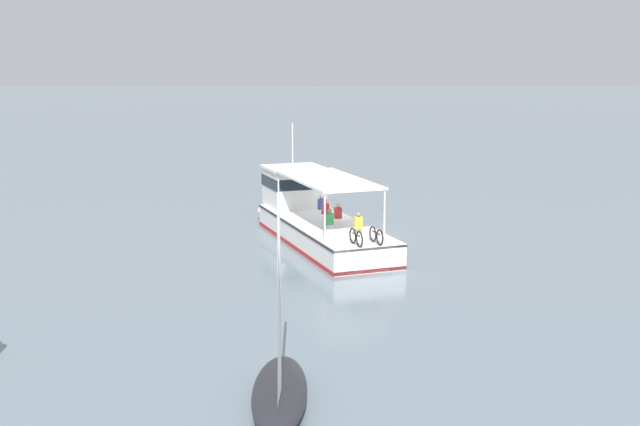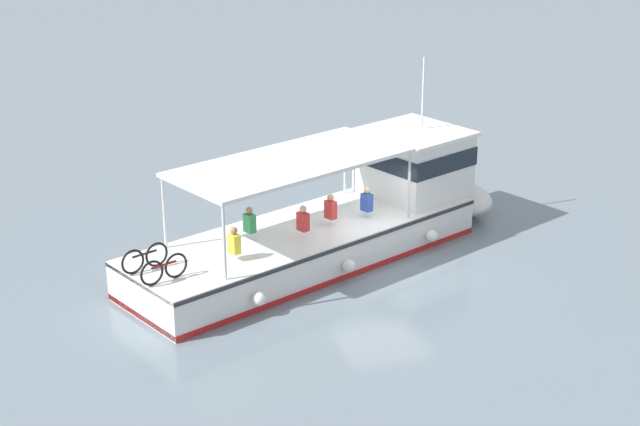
% 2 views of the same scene
% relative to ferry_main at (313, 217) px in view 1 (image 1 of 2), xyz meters
% --- Properties ---
extents(ground_plane, '(400.00, 400.00, 0.00)m').
position_rel_ferry_main_xyz_m(ground_plane, '(-1.44, -0.61, -1.02)').
color(ground_plane, slate).
extents(ferry_main, '(7.80, 12.91, 5.32)m').
position_rel_ferry_main_xyz_m(ferry_main, '(0.00, 0.00, 0.00)').
color(ferry_main, white).
rests_on(ferry_main, ground).
extents(sailboat_outer_anchorage, '(1.66, 4.87, 5.40)m').
position_rel_ferry_main_xyz_m(sailboat_outer_anchorage, '(-0.26, 19.09, -0.48)').
color(sailboat_outer_anchorage, '#232328').
rests_on(sailboat_outer_anchorage, ground).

